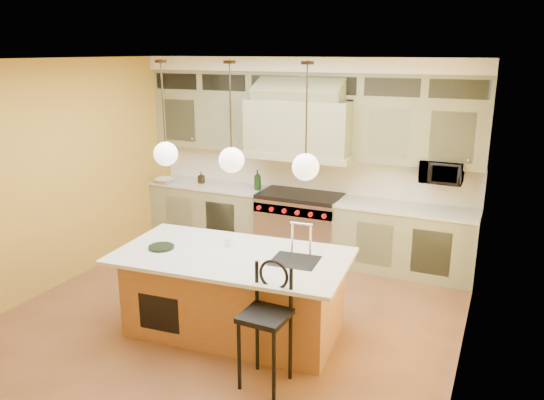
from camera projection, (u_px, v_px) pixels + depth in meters
The scene contains 18 objects.
floor at pixel (232, 317), 6.16m from camera, with size 5.00×5.00×0.00m, color brown.
ceiling at pixel (226, 59), 5.37m from camera, with size 5.00×5.00×0.00m, color white.
wall_back at pixel (309, 156), 7.96m from camera, with size 5.00×5.00×0.00m, color #B58B31.
wall_front at pixel (50, 287), 3.58m from camera, with size 5.00×5.00×0.00m, color #B58B31.
wall_left at pixel (57, 175), 6.76m from camera, with size 5.00×5.00×0.00m, color #B58B31.
wall_right at pixel (472, 227), 4.77m from camera, with size 5.00×5.00×0.00m, color #B58B31.
back_cabinetry at pixel (303, 161), 7.73m from camera, with size 5.00×0.77×2.90m.
range at pixel (300, 224), 7.91m from camera, with size 1.20×0.74×0.96m.
kitchen_island at pixel (235, 291), 5.74m from camera, with size 2.55×1.49×1.35m.
counter_stool at pixel (267, 317), 4.78m from camera, with size 0.42×0.42×1.17m.
microwave at pixel (442, 172), 6.96m from camera, with size 0.54×0.37×0.30m, color black.
oil_bottle_a at pixel (258, 180), 8.03m from camera, with size 0.12×0.12×0.31m, color black.
oil_bottle_b at pixel (201, 177), 8.44m from camera, with size 0.08×0.09×0.19m, color black.
fruit_bowl at pixel (165, 181), 8.47m from camera, with size 0.31×0.31×0.08m, color silver.
cup at pixel (228, 242), 5.81m from camera, with size 0.10×0.10×0.09m, color white.
pendant_left at pixel (166, 151), 5.66m from camera, with size 0.26×0.26×1.11m.
pendant_center at pixel (231, 157), 5.34m from camera, with size 0.26×0.26×1.11m.
pendant_right at pixel (306, 164), 5.02m from camera, with size 0.26×0.26×1.11m.
Camera 1 is at (2.72, -4.87, 2.99)m, focal length 35.00 mm.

